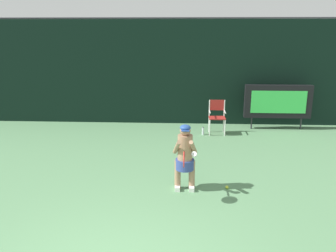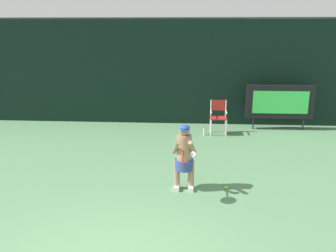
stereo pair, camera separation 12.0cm
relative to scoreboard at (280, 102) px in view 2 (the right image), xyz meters
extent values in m
cube|color=black|center=(-4.10, 0.63, 0.85)|extent=(18.00, 0.12, 3.60)
cylinder|color=#38383D|center=(-4.10, 0.63, 2.68)|extent=(18.00, 0.05, 0.05)
cube|color=black|center=(0.00, 0.00, 0.00)|extent=(2.20, 0.20, 1.10)
cube|color=green|center=(0.00, -0.10, 0.00)|extent=(1.80, 0.01, 0.75)
cylinder|color=#2D2D33|center=(-0.83, 0.00, -0.75)|extent=(0.05, 0.05, 0.40)
cylinder|color=#2D2D33|center=(0.83, 0.00, -0.75)|extent=(0.05, 0.05, 0.40)
cylinder|color=white|center=(-2.29, -0.88, -0.69)|extent=(0.04, 0.04, 0.52)
cylinder|color=white|center=(-1.81, -0.88, -0.69)|extent=(0.04, 0.04, 0.52)
cylinder|color=white|center=(-2.29, -0.48, -0.69)|extent=(0.04, 0.04, 0.52)
cylinder|color=white|center=(-1.81, -0.48, -0.69)|extent=(0.04, 0.04, 0.52)
cube|color=maroon|center=(-2.05, -0.68, -0.41)|extent=(0.52, 0.44, 0.03)
cylinder|color=white|center=(-2.29, -0.48, -0.15)|extent=(0.04, 0.04, 0.56)
cylinder|color=white|center=(-1.81, -0.48, -0.15)|extent=(0.04, 0.04, 0.56)
cube|color=maroon|center=(-2.05, -0.48, -0.04)|extent=(0.48, 0.02, 0.34)
cylinder|color=white|center=(-2.29, -0.68, -0.21)|extent=(0.04, 0.44, 0.04)
cylinder|color=white|center=(-1.81, -0.68, -0.21)|extent=(0.04, 0.44, 0.04)
cylinder|color=silver|center=(-2.49, -0.81, -0.83)|extent=(0.07, 0.07, 0.24)
cylinder|color=black|center=(-2.49, -0.81, -0.69)|extent=(0.03, 0.03, 0.03)
cube|color=white|center=(-3.21, -4.83, -0.90)|extent=(0.11, 0.26, 0.09)
cube|color=white|center=(-2.91, -4.83, -0.90)|extent=(0.11, 0.26, 0.09)
cylinder|color=#A37A5B|center=(-3.21, -4.78, -0.63)|extent=(0.13, 0.13, 0.63)
cylinder|color=#A37A5B|center=(-2.91, -4.78, -0.63)|extent=(0.13, 0.13, 0.63)
cylinder|color=#33438A|center=(-3.06, -4.78, -0.39)|extent=(0.39, 0.39, 0.22)
cylinder|color=#A37A5B|center=(-3.06, -4.78, -0.03)|extent=(0.31, 0.31, 0.56)
sphere|color=#A37A5B|center=(-3.06, -4.78, 0.35)|extent=(0.22, 0.22, 0.22)
ellipsoid|color=#284C93|center=(-3.06, -4.78, 0.41)|extent=(0.22, 0.22, 0.12)
cube|color=#284C93|center=(-3.06, -4.88, 0.37)|extent=(0.17, 0.12, 0.02)
cylinder|color=#A37A5B|center=(-3.23, -4.95, 0.04)|extent=(0.19, 0.45, 0.40)
cylinder|color=#A37A5B|center=(-2.90, -4.95, 0.04)|extent=(0.19, 0.45, 0.40)
cylinder|color=white|center=(-2.88, -5.07, -0.06)|extent=(0.13, 0.13, 0.11)
cylinder|color=black|center=(-3.08, -5.11, -0.04)|extent=(0.03, 0.28, 0.03)
torus|color=red|center=(-3.08, -5.41, -0.04)|extent=(0.02, 0.31, 0.31)
ellipsoid|color=silver|center=(-3.08, -5.41, -0.04)|extent=(0.01, 0.26, 0.26)
sphere|color=#CCDB3D|center=(-2.15, -4.74, -0.91)|extent=(0.07, 0.07, 0.07)
camera|label=1|loc=(-3.06, -11.75, 2.38)|focal=38.04mm
camera|label=2|loc=(-2.94, -11.75, 2.38)|focal=38.04mm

